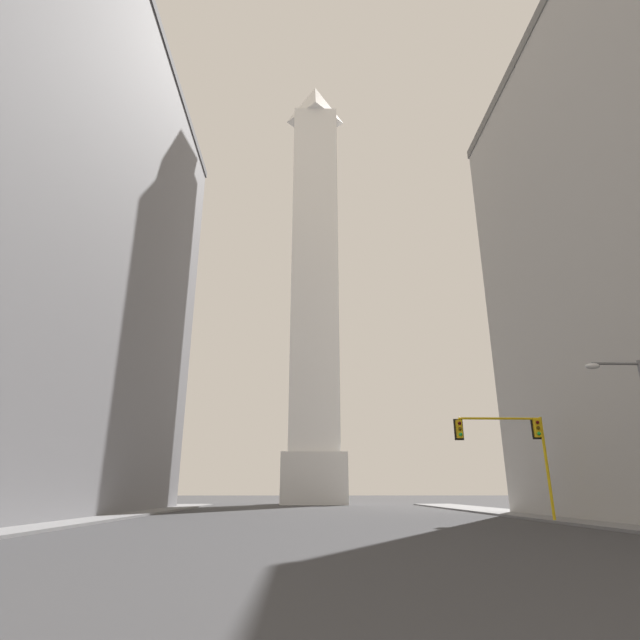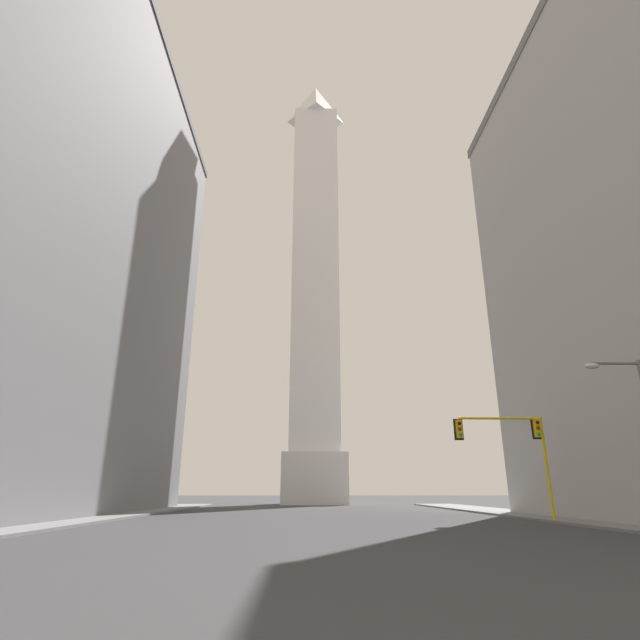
# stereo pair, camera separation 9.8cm
# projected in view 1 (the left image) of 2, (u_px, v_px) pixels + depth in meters

# --- Properties ---
(sidewalk_left) EXTENTS (5.00, 83.89, 0.15)m
(sidewalk_left) POSITION_uv_depth(u_px,v_px,m) (24.00, 526.00, 25.48)
(sidewalk_left) COLOR slate
(sidewalk_left) RESTS_ON ground_plane
(sidewalk_right) EXTENTS (5.00, 83.89, 0.15)m
(sidewalk_right) POSITION_uv_depth(u_px,v_px,m) (625.00, 525.00, 26.43)
(sidewalk_right) COLOR slate
(sidewalk_right) RESTS_ON ground_plane
(obelisk) EXTENTS (8.96, 8.96, 71.86)m
(obelisk) POSITION_uv_depth(u_px,v_px,m) (314.00, 275.00, 79.35)
(obelisk) COLOR silver
(obelisk) RESTS_ON ground_plane
(traffic_light_mid_right) EXTENTS (5.72, 0.51, 6.21)m
(traffic_light_mid_right) POSITION_uv_depth(u_px,v_px,m) (514.00, 440.00, 31.06)
(traffic_light_mid_right) COLOR yellow
(traffic_light_mid_right) RESTS_ON ground_plane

